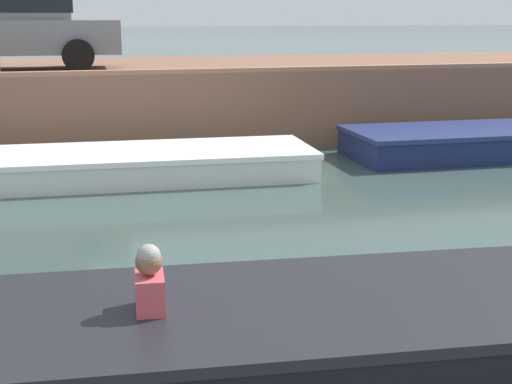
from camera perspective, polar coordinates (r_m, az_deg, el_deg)
name	(u,v)px	position (r m, az deg, el deg)	size (l,w,h in m)	color
ground_plane	(215,263)	(7.38, -3.31, -5.73)	(400.00, 400.00, 0.00)	#384C47
far_quay_wall	(129,98)	(16.05, -10.09, 7.41)	(60.00, 6.00, 1.47)	brown
far_wall_coping	(143,72)	(13.13, -9.06, 9.47)	(60.00, 0.24, 0.08)	#9F6C52
boat_moored_central_white	(128,165)	(11.32, -10.23, 2.15)	(6.40, 2.17, 0.45)	white
boat_moored_east_navy	(495,141)	(13.83, 18.61, 3.89)	(6.01, 2.05, 0.52)	navy
motorboat_passing	(229,334)	(5.27, -2.19, -11.30)	(6.74, 2.34, 0.95)	black
car_left_inner_grey	(9,25)	(14.84, -19.15, 12.50)	(4.29, 1.95, 1.54)	slate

